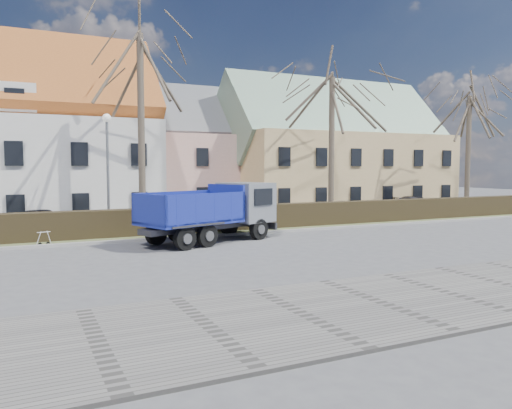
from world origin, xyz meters
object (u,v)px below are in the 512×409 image
dump_truck (206,212)px  parked_car_b (417,204)px  streetlight (108,175)px  parked_car_a (45,218)px  cart_frame (38,238)px

dump_truck → parked_car_b: (20.20, 8.31, -0.79)m
streetlight → parked_car_a: 5.52m
parked_car_a → streetlight: bearing=-136.2°
dump_truck → parked_car_b: dump_truck is taller
streetlight → parked_car_a: (-2.71, 4.15, -2.41)m
parked_car_a → parked_car_b: (26.49, 0.11, -0.02)m
streetlight → parked_car_b: size_ratio=1.51×
streetlight → cart_frame: (-3.26, -2.12, -2.66)m
parked_car_a → parked_car_b: bearing=-79.1°
streetlight → dump_truck: bearing=-48.6°
parked_car_a → parked_car_b: 26.49m
cart_frame → parked_car_a: (0.54, 6.28, 0.25)m
dump_truck → streetlight: bearing=111.5°
parked_car_a → dump_truck: bearing=-131.9°
streetlight → parked_car_a: bearing=123.1°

